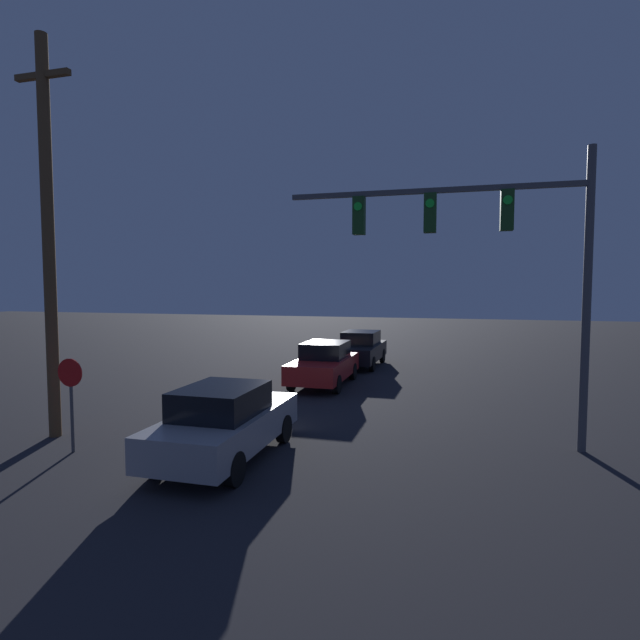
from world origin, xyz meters
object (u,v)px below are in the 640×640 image
Objects in this scene: car_mid at (324,364)px; stop_sign at (71,388)px; car_near at (225,422)px; utility_pole at (48,234)px; car_far at (360,349)px; traffic_signal_mast at (492,244)px.

stop_sign reaches higher than car_mid.
utility_pole is at bearing 175.91° from car_near.
car_far is at bearing 67.84° from utility_pole.
car_near and car_far have the same top height.
car_mid is 9.39m from stop_sign.
utility_pole reaches higher than traffic_signal_mast.
stop_sign is at bearing 68.90° from car_mid.
car_near is 2.07× the size of stop_sign.
traffic_signal_mast reaches higher than car_mid.
car_near is 0.99× the size of car_far.
car_mid is at bearing 133.53° from traffic_signal_mast.
car_near is 3.52m from stop_sign.
car_near is 1.00× the size of car_mid.
utility_pole reaches higher than car_far.
car_far is 0.46× the size of utility_pole.
car_mid is at bearing 90.42° from car_near.
traffic_signal_mast is (4.98, -10.44, 3.81)m from car_far.
traffic_signal_mast is at bearing 25.17° from car_near.
car_near is at bearing 90.31° from car_mid.
utility_pole is (-4.68, -7.86, 4.09)m from car_mid.
car_near is 6.24m from utility_pole.
stop_sign is (-3.42, -0.51, 0.63)m from car_near.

